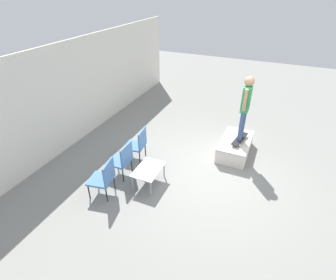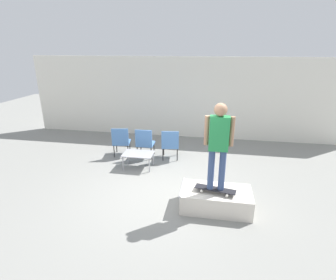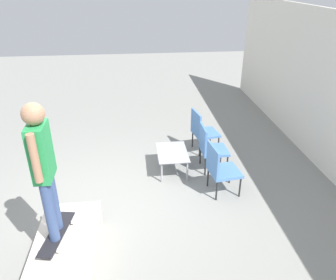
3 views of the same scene
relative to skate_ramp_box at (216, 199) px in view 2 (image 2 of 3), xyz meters
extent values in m
plane|color=gray|center=(-1.25, 0.45, -0.22)|extent=(24.00, 24.00, 0.00)
cube|color=white|center=(-1.25, 4.72, 1.28)|extent=(12.00, 0.06, 3.00)
cube|color=silver|center=(0.00, 0.00, 0.00)|extent=(1.49, 0.81, 0.44)
cylinder|color=#B7B7BC|center=(-0.74, 0.00, 0.22)|extent=(0.05, 0.81, 0.05)
cube|color=black|center=(-0.03, -0.10, 0.31)|extent=(0.87, 0.36, 0.02)
cylinder|color=white|center=(0.25, -0.04, 0.27)|extent=(0.06, 0.04, 0.05)
cylinder|color=white|center=(0.21, -0.26, 0.27)|extent=(0.06, 0.04, 0.05)
cylinder|color=white|center=(-0.27, 0.06, 0.27)|extent=(0.06, 0.04, 0.05)
cylinder|color=white|center=(-0.31, -0.16, 0.27)|extent=(0.06, 0.04, 0.05)
cylinder|color=#384C7A|center=(-0.14, -0.10, 0.75)|extent=(0.13, 0.13, 0.87)
cylinder|color=#384C7A|center=(0.08, -0.10, 0.75)|extent=(0.13, 0.13, 0.87)
cube|color=#28934C|center=(-0.03, -0.10, 1.53)|extent=(0.38, 0.20, 0.69)
cylinder|color=#A87A5B|center=(-0.27, -0.10, 1.58)|extent=(0.09, 0.09, 0.58)
cylinder|color=#A87A5B|center=(0.21, -0.10, 1.58)|extent=(0.09, 0.09, 0.58)
sphere|color=#A87A5B|center=(-0.03, -0.10, 2.00)|extent=(0.25, 0.25, 0.25)
cube|color=#9E9EA3|center=(-2.21, 1.69, 0.21)|extent=(0.86, 0.59, 0.02)
cylinder|color=#9E9EA3|center=(-2.59, 1.45, -0.01)|extent=(0.04, 0.04, 0.42)
cylinder|color=#9E9EA3|center=(-1.83, 1.45, -0.01)|extent=(0.04, 0.04, 0.42)
cylinder|color=#9E9EA3|center=(-2.59, 1.94, -0.01)|extent=(0.04, 0.04, 0.42)
cylinder|color=#9E9EA3|center=(-1.83, 1.94, -0.01)|extent=(0.04, 0.04, 0.42)
cylinder|color=black|center=(-2.83, 2.79, -0.02)|extent=(0.03, 0.03, 0.40)
cylinder|color=black|center=(-3.26, 2.71, -0.02)|extent=(0.03, 0.03, 0.40)
cylinder|color=black|center=(-2.75, 2.36, -0.02)|extent=(0.03, 0.03, 0.40)
cylinder|color=black|center=(-3.18, 2.28, -0.02)|extent=(0.03, 0.03, 0.40)
cube|color=#4C7AB7|center=(-3.00, 2.53, 0.20)|extent=(0.61, 0.61, 0.05)
cube|color=#4C7AB7|center=(-2.96, 2.30, 0.48)|extent=(0.52, 0.13, 0.50)
cylinder|color=black|center=(-2.00, 2.76, -0.02)|extent=(0.03, 0.03, 0.40)
cylinder|color=black|center=(-2.44, 2.75, -0.02)|extent=(0.03, 0.03, 0.40)
cylinder|color=black|center=(-1.99, 2.32, -0.02)|extent=(0.03, 0.03, 0.40)
cylinder|color=black|center=(-2.43, 2.31, -0.02)|extent=(0.03, 0.03, 0.40)
cube|color=#4C7AB7|center=(-2.21, 2.53, 0.20)|extent=(0.53, 0.53, 0.05)
cube|color=#4C7AB7|center=(-2.21, 2.29, 0.48)|extent=(0.52, 0.05, 0.50)
cylinder|color=black|center=(-1.23, 2.78, -0.02)|extent=(0.03, 0.03, 0.40)
cylinder|color=black|center=(-1.67, 2.72, -0.02)|extent=(0.03, 0.03, 0.40)
cylinder|color=black|center=(-1.17, 2.35, -0.02)|extent=(0.03, 0.03, 0.40)
cylinder|color=black|center=(-1.61, 2.29, -0.02)|extent=(0.03, 0.03, 0.40)
cube|color=#4C7AB7|center=(-1.42, 2.53, 0.20)|extent=(0.58, 0.58, 0.05)
cube|color=#4C7AB7|center=(-1.39, 2.30, 0.48)|extent=(0.52, 0.11, 0.50)
camera|label=1|loc=(-6.66, -0.80, 4.19)|focal=28.00mm
camera|label=2|loc=(-0.17, -4.98, 3.11)|focal=28.00mm
camera|label=3|loc=(3.38, 0.99, 3.34)|focal=35.00mm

